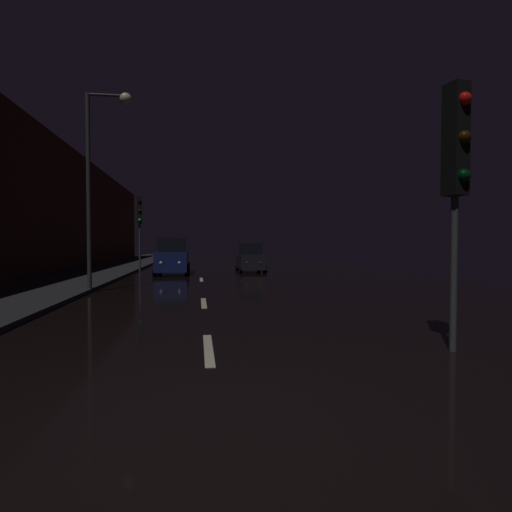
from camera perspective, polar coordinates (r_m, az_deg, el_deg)
name	(u,v)px	position (r m, az deg, el deg)	size (l,w,h in m)	color
ground	(200,271)	(28.75, -7.75, -2.03)	(25.16, 84.00, 0.02)	black
sidewalk_left	(105,270)	(29.41, -20.29, -1.87)	(4.40, 84.00, 0.15)	#28282B
building_facade_left	(44,203)	(26.79, -27.46, 6.53)	(0.80, 63.00, 8.40)	#472319
lane_centerline	(203,299)	(13.90, -7.35, -5.96)	(0.16, 16.30, 0.01)	beige
traffic_light_near_right	(456,159)	(7.92, 26.13, 12.04)	(0.37, 0.48, 4.58)	#38383A
traffic_light_far_left	(140,217)	(28.92, -15.92, 5.25)	(0.36, 0.48, 5.04)	#38383A
streetlamp_overhead	(100,161)	(17.04, -20.87, 12.27)	(1.70, 0.44, 7.63)	#2D2D30
car_approaching_headlights	(172,258)	(25.55, -11.56, -0.22)	(2.03, 4.39, 2.21)	#141E51
car_parked_right_far	(250,259)	(27.18, -0.80, -0.39)	(1.73, 3.75, 1.89)	black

